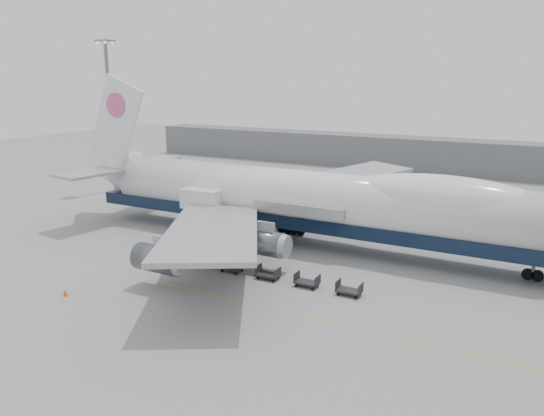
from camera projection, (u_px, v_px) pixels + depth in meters
The scene contains 13 objects.
ground at pixel (252, 275), 53.54m from camera, with size 260.00×260.00×0.00m, color gray.
apron_line at pixel (219, 296), 48.42m from camera, with size 60.00×0.15×0.01m, color gold.
hangar at pixel (373, 151), 117.10m from camera, with size 110.00×8.00×7.00m, color slate.
floodlight_mast at pixel (110, 109), 89.96m from camera, with size 2.40×2.40×25.43m.
airliner at pixel (308, 199), 62.14m from camera, with size 67.00×55.30×19.98m.
catering_truck at pixel (204, 210), 65.48m from camera, with size 5.60×4.02×6.20m.
traffic_cone at pixel (65, 293), 48.48m from camera, with size 0.42×0.42×0.62m.
dolly_0 at pixel (167, 254), 58.34m from camera, with size 2.30×1.35×1.30m.
dolly_1 at pixel (198, 260), 56.38m from camera, with size 2.30×1.35×1.30m.
dolly_2 at pixel (232, 267), 54.43m from camera, with size 2.30×1.35×1.30m.
dolly_3 at pixel (268, 274), 52.47m from camera, with size 2.30×1.35×1.30m.
dolly_4 at pixel (307, 282), 50.51m from camera, with size 2.30×1.35×1.30m.
dolly_5 at pixel (349, 290), 48.56m from camera, with size 2.30×1.35×1.30m.
Camera 1 is at (25.66, -43.33, 19.53)m, focal length 35.00 mm.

